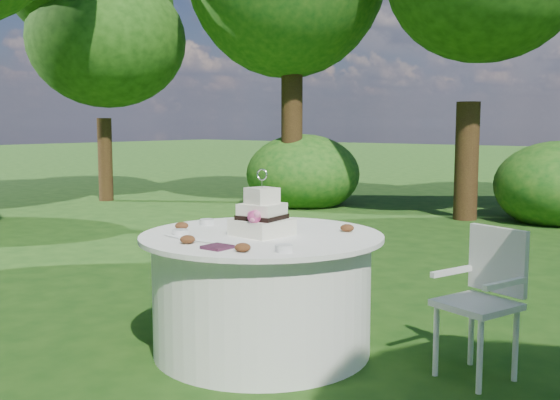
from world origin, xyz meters
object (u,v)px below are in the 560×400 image
object	(u,v)px
chair	(485,290)
napkins	(217,247)
cake	(262,217)
table	(262,292)

from	to	relation	value
chair	napkins	bearing A→B (deg)	-139.95
cake	chair	bearing A→B (deg)	21.13
napkins	cake	size ratio (longest dim) A/B	0.33
cake	chair	distance (m)	1.41
table	chair	world-z (taller)	chair
napkins	chair	bearing A→B (deg)	40.05
cake	chair	world-z (taller)	cake
cake	table	bearing A→B (deg)	132.01
table	cake	world-z (taller)	cake
table	chair	xyz separation A→B (m)	(1.30, 0.46, 0.13)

